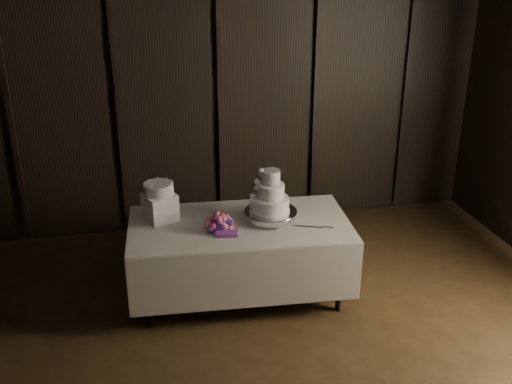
# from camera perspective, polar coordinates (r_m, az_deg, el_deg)

# --- Properties ---
(room) EXTENTS (6.08, 7.08, 3.08)m
(room) POSITION_cam_1_polar(r_m,az_deg,el_deg) (3.47, 5.56, -4.99)
(room) COLOR black
(room) RESTS_ON ground
(display_table) EXTENTS (2.06, 1.17, 0.76)m
(display_table) POSITION_cam_1_polar(r_m,az_deg,el_deg) (5.56, -1.52, -6.14)
(display_table) COLOR beige
(display_table) RESTS_ON ground
(cake_stand) EXTENTS (0.51, 0.51, 0.09)m
(cake_stand) POSITION_cam_1_polar(r_m,az_deg,el_deg) (5.44, 1.40, -2.24)
(cake_stand) COLOR silver
(cake_stand) RESTS_ON display_table
(wedding_cake) EXTENTS (0.38, 0.33, 0.39)m
(wedding_cake) POSITION_cam_1_polar(r_m,az_deg,el_deg) (5.34, 1.16, -0.39)
(wedding_cake) COLOR white
(wedding_cake) RESTS_ON cake_stand
(bouquet) EXTENTS (0.37, 0.45, 0.19)m
(bouquet) POSITION_cam_1_polar(r_m,az_deg,el_deg) (5.26, -3.59, -2.96)
(bouquet) COLOR #D95A7F
(bouquet) RESTS_ON display_table
(box_pedestal) EXTENTS (0.34, 0.34, 0.25)m
(box_pedestal) POSITION_cam_1_polar(r_m,az_deg,el_deg) (5.49, -9.14, -1.41)
(box_pedestal) COLOR white
(box_pedestal) RESTS_ON display_table
(small_cake) EXTENTS (0.33, 0.33, 0.11)m
(small_cake) POSITION_cam_1_polar(r_m,az_deg,el_deg) (5.42, -9.26, 0.31)
(small_cake) COLOR white
(small_cake) RESTS_ON box_pedestal
(cake_knife) EXTENTS (0.35, 0.15, 0.01)m
(cake_knife) POSITION_cam_1_polar(r_m,az_deg,el_deg) (5.34, 4.90, -3.31)
(cake_knife) COLOR silver
(cake_knife) RESTS_ON display_table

